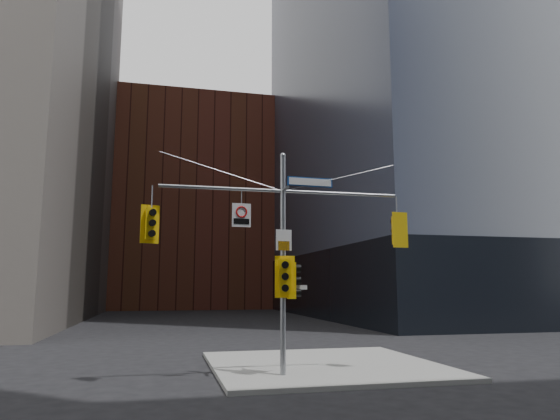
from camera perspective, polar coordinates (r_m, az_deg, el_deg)
name	(u,v)px	position (r m, az deg, el deg)	size (l,w,h in m)	color
ground	(300,393)	(14.53, 2.32, -20.19)	(160.00, 160.00, 0.00)	black
sidewalk_corner	(324,365)	(18.86, 5.04, -17.26)	(8.00, 8.00, 0.15)	gray
podium_ne	(479,285)	(55.69, 21.80, -7.95)	(36.40, 36.40, 6.00)	black
brick_midrise	(191,208)	(72.67, -10.08, 0.25)	(26.00, 20.00, 28.00)	maroon
signal_assembly	(283,239)	(16.23, 0.34, -3.32)	(8.00, 0.80, 7.30)	gray
traffic_light_west_arm	(151,224)	(15.84, -14.53, -1.51)	(0.56, 0.52, 1.20)	yellow
traffic_light_east_arm	(397,230)	(17.67, 13.28, -2.27)	(0.58, 0.49, 1.22)	yellow
traffic_light_pole_side	(293,281)	(16.25, 1.48, -8.06)	(0.48, 0.41, 1.16)	yellow
traffic_light_pole_front	(285,277)	(15.91, 0.57, -7.62)	(0.63, 0.57, 1.34)	yellow
street_sign_blade	(310,182)	(16.77, 3.46, 3.21)	(1.58, 0.12, 0.31)	navy
regulatory_sign_arm	(241,214)	(16.04, -4.43, -0.50)	(0.61, 0.10, 0.76)	silver
regulatory_sign_pole	(284,241)	(16.12, 0.43, -3.52)	(0.52, 0.06, 0.68)	silver
street_blade_ew	(296,287)	(16.28, 1.89, -8.83)	(0.71, 0.04, 0.14)	silver
street_blade_ns	(280,287)	(16.61, -0.03, -8.83)	(0.05, 0.72, 0.14)	#145926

